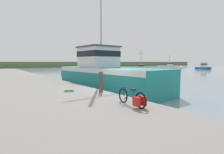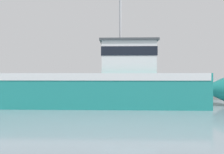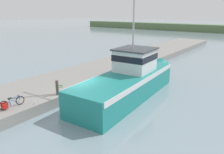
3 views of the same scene
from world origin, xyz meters
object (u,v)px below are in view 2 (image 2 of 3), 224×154
at_px(mooring_post, 60,81).
at_px(water_bottle_by_bike, 36,87).
at_px(fishing_boat_main, 115,82).
at_px(bicycle_touring, 26,84).

distance_m(mooring_post, water_bottle_by_bike, 2.10).
bearing_deg(fishing_boat_main, mooring_post, -127.86).
relative_size(fishing_boat_main, bicycle_touring, 8.07).
relative_size(fishing_boat_main, water_bottle_by_bike, 74.21).
height_order(fishing_boat_main, bicycle_touring, fishing_boat_main).
xyz_separation_m(bicycle_touring, water_bottle_by_bike, (0.75, 1.35, -0.21)).
height_order(bicycle_touring, mooring_post, mooring_post).
relative_size(fishing_boat_main, mooring_post, 12.10).
bearing_deg(water_bottle_by_bike, bicycle_touring, -119.16).
relative_size(bicycle_touring, water_bottle_by_bike, 9.20).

